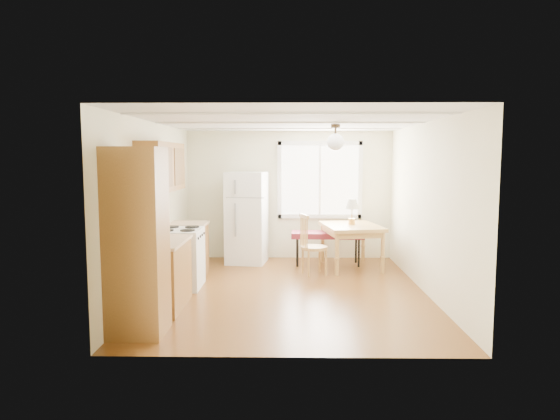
{
  "coord_description": "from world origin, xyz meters",
  "views": [
    {
      "loc": [
        -0.02,
        -7.29,
        1.98
      ],
      "look_at": [
        -0.15,
        0.63,
        1.15
      ],
      "focal_mm": 32.0,
      "sensor_mm": 36.0,
      "label": 1
    }
  ],
  "objects_px": {
    "refrigerator": "(247,218)",
    "chair": "(309,241)",
    "bench": "(327,236)",
    "dining_table": "(351,231)"
  },
  "relations": [
    {
      "from": "chair",
      "to": "refrigerator",
      "type": "bearing_deg",
      "value": 121.94
    },
    {
      "from": "refrigerator",
      "to": "dining_table",
      "type": "height_order",
      "value": "refrigerator"
    },
    {
      "from": "refrigerator",
      "to": "dining_table",
      "type": "relative_size",
      "value": 1.24
    },
    {
      "from": "bench",
      "to": "dining_table",
      "type": "distance_m",
      "value": 0.5
    },
    {
      "from": "bench",
      "to": "chair",
      "type": "relative_size",
      "value": 1.31
    },
    {
      "from": "dining_table",
      "to": "chair",
      "type": "xyz_separation_m",
      "value": [
        -0.78,
        -0.57,
        -0.09
      ]
    },
    {
      "from": "bench",
      "to": "dining_table",
      "type": "xyz_separation_m",
      "value": [
        0.41,
        -0.25,
        0.13
      ]
    },
    {
      "from": "refrigerator",
      "to": "chair",
      "type": "bearing_deg",
      "value": -33.58
    },
    {
      "from": "bench",
      "to": "dining_table",
      "type": "bearing_deg",
      "value": -29.77
    },
    {
      "from": "refrigerator",
      "to": "dining_table",
      "type": "xyz_separation_m",
      "value": [
        1.92,
        -0.43,
        -0.18
      ]
    }
  ]
}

